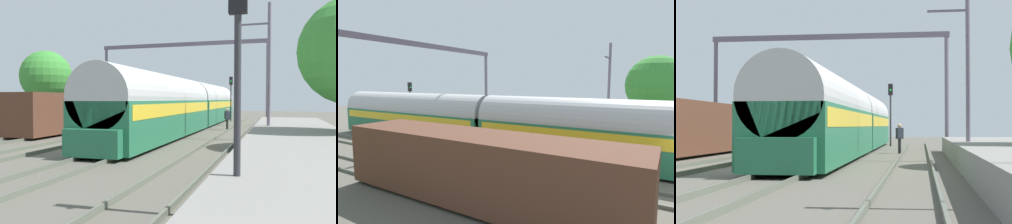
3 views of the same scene
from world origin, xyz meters
TOP-DOWN VIEW (x-y plane):
  - ground at (0.00, 0.00)m, footprint 120.00×120.00m
  - track_west at (-1.99, 0.00)m, footprint 1.52×60.00m
  - track_east at (1.99, 0.00)m, footprint 1.52×60.00m
  - track_far_east at (5.98, 0.00)m, footprint 1.52×60.00m
  - platform at (9.79, 2.00)m, footprint 4.40×28.00m
  - passenger_train at (1.99, 13.07)m, footprint 2.93×32.85m
  - freight_car at (-5.98, 8.11)m, footprint 2.80×13.00m
  - person_crossing at (5.05, 12.72)m, footprint 0.46×0.43m
  - railway_signal_near at (8.13, -8.51)m, footprint 0.36×0.30m
  - railway_signal_far at (3.91, 23.94)m, footprint 0.36×0.30m
  - catenary_gantry at (0.00, 17.50)m, footprint 16.35×0.28m
  - catenary_pole_east_mid at (8.33, 5.80)m, footprint 1.90×0.20m
  - tree_west_background at (-13.64, 15.30)m, footprint 5.16×5.16m

SIDE VIEW (x-z plane):
  - ground at x=0.00m, z-range 0.00..0.00m
  - track_west at x=-1.99m, z-range 0.00..0.16m
  - track_east at x=1.99m, z-range 0.00..0.16m
  - track_far_east at x=5.98m, z-range 0.00..0.16m
  - platform at x=9.79m, z-range 0.00..0.90m
  - person_crossing at x=5.05m, z-range 0.16..1.89m
  - freight_car at x=-5.98m, z-range 0.12..2.82m
  - passenger_train at x=1.99m, z-range 0.06..3.88m
  - railway_signal_far at x=3.91m, z-range 0.70..5.61m
  - railway_signal_near at x=8.13m, z-range 0.71..5.72m
  - catenary_pole_east_mid at x=8.33m, z-range 0.15..8.15m
  - tree_west_background at x=-13.64m, z-range 1.08..8.42m
  - catenary_gantry at x=0.00m, z-range 1.96..9.82m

